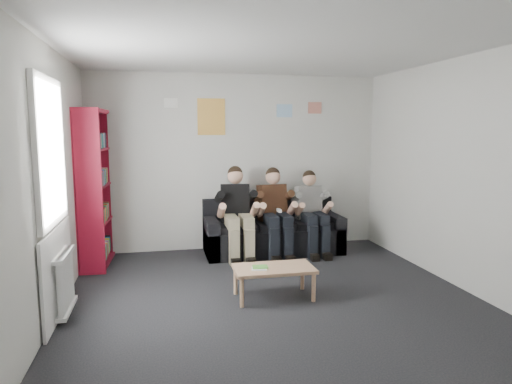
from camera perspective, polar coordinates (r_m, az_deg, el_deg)
room_shell at (r=4.69m, az=2.86°, el=1.55°), size 5.00×5.00×5.00m
sofa at (r=7.00m, az=2.04°, el=-5.18°), size 2.05×0.84×0.79m
bookshelf at (r=6.58m, az=-19.50°, el=0.44°), size 0.32×0.96×2.13m
coffee_table at (r=5.12m, az=2.25°, el=-9.81°), size 0.88×0.49×0.35m
game_cases at (r=5.04m, az=0.46°, el=-9.45°), size 0.18×0.15×0.03m
person_left at (r=6.62m, az=-2.34°, el=-2.70°), size 0.42×0.90×1.33m
person_middle at (r=6.74m, az=2.46°, el=-2.60°), size 0.41×0.87×1.30m
person_right at (r=6.92m, az=7.05°, el=-2.57°), size 0.38×0.81×1.24m
radiator at (r=5.03m, az=-22.71°, el=-10.29°), size 0.10×0.64×0.60m
window at (r=4.88m, az=-23.98°, el=-2.68°), size 0.05×1.30×2.36m
poster_large at (r=7.04m, az=-5.61°, el=9.34°), size 0.42×0.01×0.55m
poster_blue at (r=7.26m, az=3.57°, el=10.10°), size 0.25×0.01×0.20m
poster_pink at (r=7.42m, az=7.36°, el=10.40°), size 0.22×0.01×0.18m
poster_sign at (r=7.00m, az=-10.60°, el=10.89°), size 0.20×0.01×0.14m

